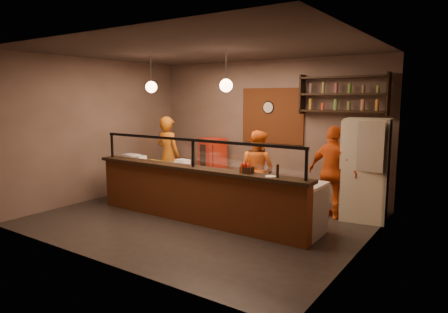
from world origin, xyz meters
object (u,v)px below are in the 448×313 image
Objects in this scene: cook_mid at (257,170)px; pepper_mill at (278,171)px; condiment_caddy at (247,170)px; cook_right at (333,172)px; pizza_dough at (212,172)px; cook_left at (168,155)px; fridge at (366,169)px; red_cooler at (213,164)px; wall_clock at (269,107)px.

cook_mid is 7.93× the size of pepper_mill.
condiment_caddy is (0.61, -1.47, 0.28)m from cook_mid.
pizza_dough is at bearing 46.39° from cook_right.
cook_left is 3.99m from pepper_mill.
cook_right reaches higher than condiment_caddy.
condiment_caddy is (3.10, -1.45, 0.17)m from cook_left.
condiment_caddy is (-1.46, -1.98, 0.14)m from fridge.
cook_mid reaches higher than red_cooler.
cook_right is 3.39× the size of pizza_dough.
cook_right is at bearing -159.34° from cook_mid.
cook_left is 1.44× the size of red_cooler.
red_cooler is (-1.83, 0.95, -0.18)m from cook_mid.
cook_left is 1.13× the size of cook_mid.
wall_clock is 1.84m from cook_mid.
wall_clock is 2.50m from cook_right.
cook_right is (1.95, -1.00, -1.20)m from wall_clock.
condiment_caddy is 0.94× the size of pepper_mill.
cook_left is at bearing -99.90° from red_cooler.
cook_mid reaches higher than pepper_mill.
cook_mid is 1.96m from pepper_mill.
cook_left is 2.31m from pizza_dough.
condiment_caddy is (-0.91, -1.73, 0.21)m from cook_right.
fridge is 2.21m from pepper_mill.
wall_clock is 0.15× the size of fridge.
condiment_caddy is at bearing -21.45° from pizza_dough.
red_cooler is (-1.41, -0.31, -1.45)m from wall_clock.
cook_mid is 1.27× the size of red_cooler.
wall_clock is 0.17× the size of cook_right.
pepper_mill is at bearing 160.33° from cook_left.
cook_mid is at bearing 112.75° from condiment_caddy.
fridge is (0.55, 0.25, 0.07)m from cook_right.
fridge is at bearing -16.58° from wall_clock.
cook_right is 9.14× the size of condiment_caddy.
red_cooler is (-3.91, 0.43, -0.32)m from fridge.
cook_mid is at bearing -174.12° from fridge.
cook_right is at bearing -163.34° from fridge.
red_cooler is 6.26× the size of pepper_mill.
cook_left is at bearing 154.86° from condiment_caddy.
pizza_dough is 2.53× the size of pepper_mill.
wall_clock is 0.18× the size of cook_mid.
wall_clock is at bearing 155.38° from fridge.
condiment_caddy is (1.04, -2.72, -0.99)m from wall_clock.
pizza_dough is at bearing 79.13° from cook_mid.
cook_mid is (0.42, -1.26, -1.27)m from wall_clock.
cook_right is 1.81m from pepper_mill.
pepper_mill is at bearing -14.79° from red_cooler.
wall_clock is 2.68m from cook_left.
cook_left is at bearing 178.55° from fridge.
cook_left is at bearing 16.21° from cook_right.
red_cooler is 2.47× the size of pizza_dough.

